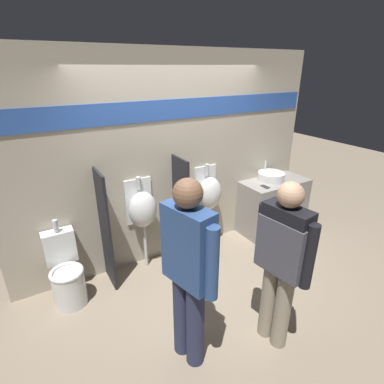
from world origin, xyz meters
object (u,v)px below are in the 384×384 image
object	(u,v)px
sink_basin	(271,176)
cell_phone	(265,187)
urinal_far	(209,193)
person_with_lanyard	(188,269)
person_in_vest	(282,256)
toilet	(66,275)
urinal_near_counter	(142,209)

from	to	relation	value
sink_basin	cell_phone	world-z (taller)	sink_basin
sink_basin	urinal_far	bearing A→B (deg)	174.99
sink_basin	person_with_lanyard	xyz separation A→B (m)	(-2.28, -1.38, 0.05)
sink_basin	person_in_vest	world-z (taller)	person_in_vest
toilet	person_with_lanyard	bearing A→B (deg)	-58.38
cell_phone	urinal_near_counter	xyz separation A→B (m)	(-1.82, 0.26, -0.02)
urinal_near_counter	urinal_far	size ratio (longest dim) A/B	1.00
sink_basin	urinal_far	distance (m)	1.09
cell_phone	person_with_lanyard	distance (m)	2.35
person_in_vest	sink_basin	bearing A→B (deg)	-49.41
toilet	person_with_lanyard	world-z (taller)	person_with_lanyard
sink_basin	person_in_vest	xyz separation A→B (m)	(-1.48, -1.64, 0.05)
sink_basin	person_with_lanyard	bearing A→B (deg)	-148.76
person_with_lanyard	sink_basin	bearing A→B (deg)	-72.24
urinal_near_counter	person_in_vest	xyz separation A→B (m)	(0.60, -1.73, 0.13)
toilet	person_with_lanyard	xyz separation A→B (m)	(0.81, -1.32, 0.63)
cell_phone	sink_basin	bearing A→B (deg)	31.26
urinal_near_counter	person_with_lanyard	bearing A→B (deg)	-97.41
urinal_far	toilet	distance (m)	2.07
urinal_far	urinal_near_counter	bearing A→B (deg)	180.00
cell_phone	person_in_vest	bearing A→B (deg)	-129.41
urinal_near_counter	person_with_lanyard	distance (m)	1.49
sink_basin	toilet	world-z (taller)	sink_basin
urinal_far	person_with_lanyard	world-z (taller)	person_with_lanyard
toilet	person_in_vest	world-z (taller)	person_in_vest
sink_basin	person_in_vest	bearing A→B (deg)	-132.10
urinal_near_counter	person_in_vest	size ratio (longest dim) A/B	0.75
person_in_vest	person_with_lanyard	world-z (taller)	person_with_lanyard
toilet	person_in_vest	bearing A→B (deg)	-44.39
toilet	person_with_lanyard	size ratio (longest dim) A/B	0.54
urinal_far	person_with_lanyard	size ratio (longest dim) A/B	0.71
urinal_near_counter	toilet	bearing A→B (deg)	-170.99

